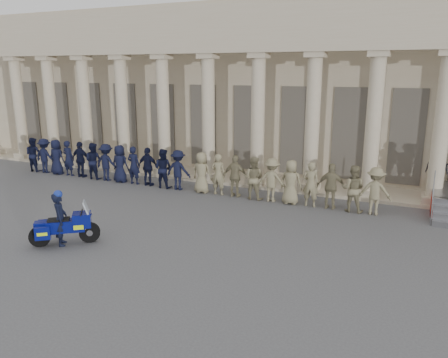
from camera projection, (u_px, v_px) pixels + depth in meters
ground at (138, 238)px, 14.80m from camera, size 90.00×90.00×0.00m
building at (276, 87)px, 26.70m from camera, size 40.00×12.50×9.00m
officer_rank at (174, 170)px, 20.65m from camera, size 19.22×0.72×1.90m
motorcycle at (65, 226)px, 14.13m from camera, size 1.85×1.61×1.42m
rider at (60, 218)px, 14.03m from camera, size 0.73×0.76×1.85m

